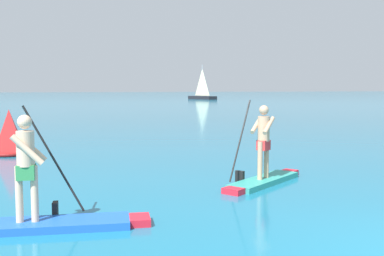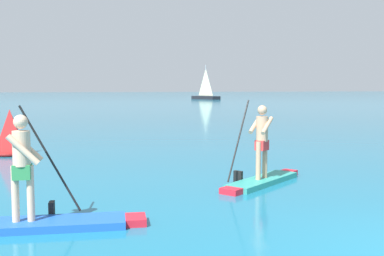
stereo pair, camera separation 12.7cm
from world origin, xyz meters
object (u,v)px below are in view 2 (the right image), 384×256
at_px(race_marker_buoy, 10,134).
at_px(sailboat_right_horizon, 206,95).
at_px(paddleboarder_mid_center, 262,166).
at_px(paddleboarder_near_left, 36,206).

xyz_separation_m(race_marker_buoy, sailboat_right_horizon, (27.78, 64.58, 0.08)).
height_order(paddleboarder_mid_center, race_marker_buoy, paddleboarder_mid_center).
relative_size(race_marker_buoy, sailboat_right_horizon, 0.21).
distance_m(paddleboarder_near_left, sailboat_right_horizon, 77.65).
bearing_deg(paddleboarder_mid_center, paddleboarder_near_left, -12.29).
bearing_deg(sailboat_right_horizon, race_marker_buoy, -42.16).
bearing_deg(race_marker_buoy, paddleboarder_mid_center, -47.90).
xyz_separation_m(paddleboarder_mid_center, race_marker_buoy, (-5.75, 6.36, 0.26)).
height_order(paddleboarder_mid_center, sailboat_right_horizon, sailboat_right_horizon).
relative_size(paddleboarder_mid_center, sailboat_right_horizon, 0.38).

